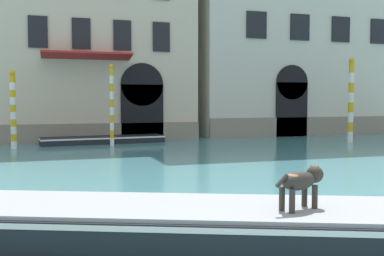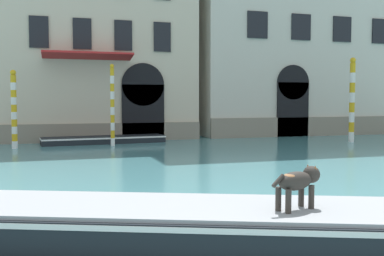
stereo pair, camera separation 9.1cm
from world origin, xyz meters
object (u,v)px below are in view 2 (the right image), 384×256
at_px(mooring_pole_0, 352,99).
at_px(mooring_pole_3, 112,105).
at_px(mooring_pole_2, 14,109).
at_px(boat_moored_near_palazzo, 104,139).
at_px(dog_on_deck, 298,181).
at_px(boat_foreground, 140,221).

relative_size(mooring_pole_0, mooring_pole_3, 1.13).
bearing_deg(mooring_pole_0, mooring_pole_2, 174.20).
bearing_deg(boat_moored_near_palazzo, dog_on_deck, -91.72).
relative_size(dog_on_deck, boat_moored_near_palazzo, 0.15).
bearing_deg(mooring_pole_2, boat_moored_near_palazzo, 17.41).
distance_m(dog_on_deck, mooring_pole_3, 15.91).
relative_size(boat_moored_near_palazzo, mooring_pole_3, 1.61).
xyz_separation_m(mooring_pole_2, mooring_pole_3, (4.43, -0.13, 0.17)).
height_order(boat_foreground, mooring_pole_2, mooring_pole_2).
height_order(mooring_pole_0, mooring_pole_3, mooring_pole_0).
relative_size(boat_foreground, dog_on_deck, 9.71).
bearing_deg(mooring_pole_2, boat_foreground, -78.43).
height_order(boat_moored_near_palazzo, mooring_pole_2, mooring_pole_2).
xyz_separation_m(dog_on_deck, mooring_pole_0, (11.47, 14.29, 1.22)).
distance_m(dog_on_deck, mooring_pole_2, 16.86).
bearing_deg(boat_moored_near_palazzo, mooring_pole_3, -85.02).
height_order(mooring_pole_2, mooring_pole_3, mooring_pole_3).
relative_size(boat_foreground, boat_moored_near_palazzo, 1.44).
height_order(dog_on_deck, mooring_pole_2, mooring_pole_2).
bearing_deg(dog_on_deck, boat_moored_near_palazzo, 75.21).
xyz_separation_m(boat_moored_near_palazzo, mooring_pole_0, (12.59, -3.01, 2.04)).
height_order(dog_on_deck, mooring_pole_3, mooring_pole_3).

